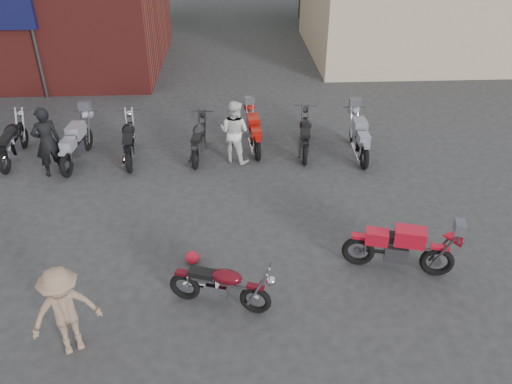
{
  "coord_description": "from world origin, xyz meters",
  "views": [
    {
      "loc": [
        -0.08,
        -7.45,
        6.48
      ],
      "look_at": [
        0.37,
        1.61,
        0.9
      ],
      "focal_mm": 35.0,
      "sensor_mm": 36.0,
      "label": 1
    }
  ],
  "objects_px": {
    "sportbike": "(401,246)",
    "row_bike_6": "(359,135)",
    "row_bike_0": "(12,139)",
    "row_bike_4": "(254,130)",
    "row_bike_5": "(305,133)",
    "person_dark": "(47,142)",
    "row_bike_1": "(76,141)",
    "helmet": "(192,257)",
    "person_light": "(234,132)",
    "row_bike_2": "(129,139)",
    "vintage_motorcycle": "(221,283)",
    "person_tan": "(65,312)",
    "row_bike_3": "(199,138)"
  },
  "relations": [
    {
      "from": "row_bike_3",
      "to": "person_light",
      "type": "bearing_deg",
      "value": -102.36
    },
    {
      "from": "person_dark",
      "to": "row_bike_4",
      "type": "relative_size",
      "value": 0.96
    },
    {
      "from": "row_bike_0",
      "to": "row_bike_6",
      "type": "xyz_separation_m",
      "value": [
        9.5,
        -0.24,
        -0.01
      ]
    },
    {
      "from": "person_dark",
      "to": "row_bike_2",
      "type": "height_order",
      "value": "person_dark"
    },
    {
      "from": "row_bike_0",
      "to": "helmet",
      "type": "bearing_deg",
      "value": -134.83
    },
    {
      "from": "row_bike_6",
      "to": "sportbike",
      "type": "bearing_deg",
      "value": 177.79
    },
    {
      "from": "helmet",
      "to": "person_light",
      "type": "relative_size",
      "value": 0.16
    },
    {
      "from": "vintage_motorcycle",
      "to": "person_tan",
      "type": "relative_size",
      "value": 1.11
    },
    {
      "from": "sportbike",
      "to": "row_bike_2",
      "type": "height_order",
      "value": "row_bike_2"
    },
    {
      "from": "vintage_motorcycle",
      "to": "sportbike",
      "type": "distance_m",
      "value": 3.54
    },
    {
      "from": "sportbike",
      "to": "person_dark",
      "type": "distance_m",
      "value": 8.97
    },
    {
      "from": "person_light",
      "to": "row_bike_6",
      "type": "height_order",
      "value": "person_light"
    },
    {
      "from": "vintage_motorcycle",
      "to": "row_bike_5",
      "type": "relative_size",
      "value": 0.9
    },
    {
      "from": "row_bike_3",
      "to": "row_bike_5",
      "type": "bearing_deg",
      "value": -82.53
    },
    {
      "from": "row_bike_0",
      "to": "row_bike_6",
      "type": "height_order",
      "value": "row_bike_0"
    },
    {
      "from": "sportbike",
      "to": "person_light",
      "type": "height_order",
      "value": "person_light"
    },
    {
      "from": "sportbike",
      "to": "row_bike_6",
      "type": "height_order",
      "value": "row_bike_6"
    },
    {
      "from": "row_bike_5",
      "to": "row_bike_6",
      "type": "height_order",
      "value": "row_bike_6"
    },
    {
      "from": "sportbike",
      "to": "row_bike_0",
      "type": "bearing_deg",
      "value": 166.23
    },
    {
      "from": "row_bike_2",
      "to": "row_bike_3",
      "type": "distance_m",
      "value": 1.89
    },
    {
      "from": "person_dark",
      "to": "row_bike_3",
      "type": "relative_size",
      "value": 0.97
    },
    {
      "from": "row_bike_0",
      "to": "row_bike_5",
      "type": "distance_m",
      "value": 8.03
    },
    {
      "from": "person_dark",
      "to": "row_bike_6",
      "type": "bearing_deg",
      "value": 152.97
    },
    {
      "from": "vintage_motorcycle",
      "to": "row_bike_5",
      "type": "distance_m",
      "value": 6.45
    },
    {
      "from": "row_bike_1",
      "to": "row_bike_2",
      "type": "height_order",
      "value": "row_bike_1"
    },
    {
      "from": "sportbike",
      "to": "row_bike_3",
      "type": "bearing_deg",
      "value": 144.53
    },
    {
      "from": "person_light",
      "to": "sportbike",
      "type": "bearing_deg",
      "value": 152.03
    },
    {
      "from": "sportbike",
      "to": "row_bike_4",
      "type": "height_order",
      "value": "sportbike"
    },
    {
      "from": "person_light",
      "to": "row_bike_2",
      "type": "bearing_deg",
      "value": 23.51
    },
    {
      "from": "row_bike_5",
      "to": "row_bike_3",
      "type": "bearing_deg",
      "value": 99.28
    },
    {
      "from": "row_bike_5",
      "to": "person_dark",
      "type": "bearing_deg",
      "value": 105.21
    },
    {
      "from": "row_bike_5",
      "to": "person_tan",
      "type": "bearing_deg",
      "value": 152.72
    },
    {
      "from": "row_bike_2",
      "to": "row_bike_4",
      "type": "xyz_separation_m",
      "value": [
        3.43,
        0.45,
        -0.04
      ]
    },
    {
      "from": "sportbike",
      "to": "person_tan",
      "type": "relative_size",
      "value": 1.25
    },
    {
      "from": "helmet",
      "to": "row_bike_0",
      "type": "distance_m",
      "value": 7.0
    },
    {
      "from": "row_bike_2",
      "to": "row_bike_3",
      "type": "bearing_deg",
      "value": -94.96
    },
    {
      "from": "sportbike",
      "to": "vintage_motorcycle",
      "type": "bearing_deg",
      "value": -151.09
    },
    {
      "from": "person_light",
      "to": "row_bike_1",
      "type": "distance_m",
      "value": 4.28
    },
    {
      "from": "sportbike",
      "to": "row_bike_1",
      "type": "bearing_deg",
      "value": 161.94
    },
    {
      "from": "helmet",
      "to": "person_tan",
      "type": "relative_size",
      "value": 0.17
    },
    {
      "from": "row_bike_0",
      "to": "person_light",
      "type": "bearing_deg",
      "value": -95.68
    },
    {
      "from": "vintage_motorcycle",
      "to": "row_bike_6",
      "type": "height_order",
      "value": "row_bike_6"
    },
    {
      "from": "row_bike_1",
      "to": "row_bike_6",
      "type": "bearing_deg",
      "value": -84.25
    },
    {
      "from": "person_light",
      "to": "row_bike_4",
      "type": "relative_size",
      "value": 0.89
    },
    {
      "from": "helmet",
      "to": "row_bike_1",
      "type": "height_order",
      "value": "row_bike_1"
    },
    {
      "from": "row_bike_4",
      "to": "row_bike_5",
      "type": "relative_size",
      "value": 0.96
    },
    {
      "from": "vintage_motorcycle",
      "to": "sportbike",
      "type": "bearing_deg",
      "value": 31.3
    },
    {
      "from": "helmet",
      "to": "row_bike_3",
      "type": "relative_size",
      "value": 0.15
    },
    {
      "from": "sportbike",
      "to": "row_bike_3",
      "type": "distance_m",
      "value": 6.55
    },
    {
      "from": "row_bike_2",
      "to": "person_light",
      "type": "bearing_deg",
      "value": -101.74
    }
  ]
}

